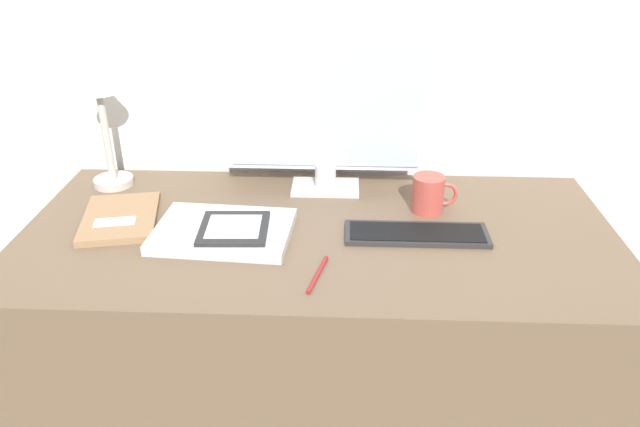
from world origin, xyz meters
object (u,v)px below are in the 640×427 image
Objects in this scene: ereader at (234,228)px; coffee_mug at (429,194)px; desk_lamp at (102,109)px; pen at (318,274)px; monitor at (326,114)px; laptop at (223,231)px; keyboard at (417,234)px; notebook at (120,218)px.

coffee_mug reaches higher than ereader.
desk_lamp is 0.77m from pen.
monitor is 0.41m from laptop.
keyboard reaches higher than pen.
coffee_mug is at bearing 19.80° from ereader.
pen is (0.59, -0.44, -0.21)m from desk_lamp.
pen is (0.20, -0.15, -0.02)m from ereader.
monitor reaches higher than notebook.
laptop is at bearing -177.78° from keyboard.
laptop is 1.20× the size of notebook.
laptop is at bearing -162.73° from coffee_mug.
pen is (-0.27, -0.32, -0.04)m from coffee_mug.
ereader reaches higher than notebook.
desk_lamp is 2.92× the size of coffee_mug.
monitor is at bearing 49.93° from laptop.
desk_lamp is at bearing 171.89° from coffee_mug.
coffee_mug is 0.81× the size of pen.
pen is (0.50, -0.23, -0.00)m from notebook.
monitor is at bearing 89.98° from pen.
ereader reaches higher than keyboard.
desk_lamp reaches higher than laptop.
laptop reaches higher than pen.
desk_lamp is at bearing 112.72° from notebook.
keyboard is at bearing 4.27° from ereader.
coffee_mug is at bearing -8.11° from desk_lamp.
notebook reaches higher than keyboard.
monitor reaches higher than ereader.
keyboard is 0.88m from desk_lamp.
notebook is at bearing 166.97° from laptop.
notebook is at bearing -156.96° from monitor.
ereader is at bearing -160.20° from coffee_mug.
desk_lamp is (-0.39, 0.29, 0.19)m from ereader.
monitor is 1.58× the size of laptop.
ereader is 0.31m from notebook.
desk_lamp is 0.88m from coffee_mug.
ereader reaches higher than laptop.
laptop is at bearing -37.66° from desk_lamp.
keyboard is 2.37× the size of pen.
notebook is (-0.27, 0.06, -0.00)m from laptop.
laptop is 1.98× the size of ereader.
notebook is 1.95× the size of pen.
keyboard is 1.00× the size of desk_lamp.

